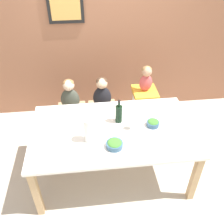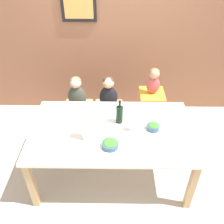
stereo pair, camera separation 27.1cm
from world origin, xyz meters
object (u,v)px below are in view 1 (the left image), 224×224
(chair_right_highchair, at_px, (144,99))
(paper_towel_roll, at_px, (89,130))
(dinner_plate_back_left, at_px, (74,118))
(chair_far_left, at_px, (72,114))
(person_child_center, at_px, (102,93))
(wine_bottle, at_px, (119,113))
(wine_glass_near, at_px, (134,120))
(salad_bowl_large, at_px, (115,144))
(person_child_left, at_px, (70,95))
(dinner_plate_front_left, at_px, (60,151))
(salad_bowl_small, at_px, (153,123))
(chair_far_center, at_px, (103,112))
(person_baby_right, at_px, (146,77))

(chair_right_highchair, bearing_deg, paper_towel_roll, -131.00)
(paper_towel_roll, relative_size, dinner_plate_back_left, 1.36)
(chair_far_left, relative_size, person_child_center, 0.91)
(wine_bottle, relative_size, paper_towel_roll, 1.06)
(wine_glass_near, bearing_deg, wine_bottle, 134.23)
(salad_bowl_large, bearing_deg, paper_towel_roll, 152.47)
(person_child_left, height_order, person_child_center, same)
(person_child_center, distance_m, dinner_plate_front_left, 1.17)
(chair_far_left, relative_size, salad_bowl_large, 2.55)
(wine_glass_near, height_order, salad_bowl_small, wine_glass_near)
(person_child_center, distance_m, dinner_plate_back_left, 0.65)
(chair_far_center, bearing_deg, paper_towel_roll, -102.60)
(chair_far_center, distance_m, wine_glass_near, 0.97)
(dinner_plate_front_left, bearing_deg, chair_right_highchair, 43.68)
(wine_bottle, distance_m, paper_towel_roll, 0.44)
(chair_far_center, height_order, salad_bowl_large, salad_bowl_large)
(person_baby_right, relative_size, salad_bowl_large, 2.11)
(chair_far_center, xyz_separation_m, wine_glass_near, (0.28, -0.80, 0.47))
(wine_glass_near, bearing_deg, dinner_plate_back_left, 158.25)
(chair_right_highchair, xyz_separation_m, wine_glass_near, (-0.31, -0.80, 0.30))
(chair_right_highchair, height_order, dinner_plate_front_left, dinner_plate_front_left)
(person_baby_right, relative_size, dinner_plate_back_left, 1.81)
(person_child_left, distance_m, paper_towel_roll, 0.97)
(chair_far_center, bearing_deg, wine_glass_near, -70.57)
(wine_glass_near, bearing_deg, person_baby_right, 68.49)
(wine_glass_near, bearing_deg, dinner_plate_front_left, -162.08)
(paper_towel_roll, bearing_deg, wine_glass_near, 14.46)
(paper_towel_roll, relative_size, salad_bowl_small, 1.93)
(person_baby_right, distance_m, salad_bowl_large, 1.20)
(person_child_left, relative_size, person_baby_right, 1.32)
(person_child_left, xyz_separation_m, person_child_center, (0.44, 0.00, 0.00))
(dinner_plate_back_left, bearing_deg, wine_bottle, -12.70)
(salad_bowl_small, bearing_deg, chair_far_center, 123.51)
(salad_bowl_large, xyz_separation_m, dinner_plate_back_left, (-0.41, 0.52, -0.03))
(paper_towel_roll, bearing_deg, chair_right_highchair, 49.00)
(chair_far_center, bearing_deg, salad_bowl_large, -87.64)
(salad_bowl_large, distance_m, dinner_plate_back_left, 0.66)
(person_child_left, height_order, person_baby_right, person_baby_right)
(chair_right_highchair, distance_m, dinner_plate_front_left, 1.53)
(paper_towel_roll, bearing_deg, salad_bowl_small, 11.80)
(person_child_center, relative_size, wine_glass_near, 2.72)
(chair_right_highchair, height_order, wine_bottle, wine_bottle)
(paper_towel_roll, bearing_deg, person_child_center, 77.41)
(chair_right_highchair, distance_m, paper_towel_roll, 1.26)
(salad_bowl_small, xyz_separation_m, dinner_plate_back_left, (-0.88, 0.24, -0.03))
(chair_far_left, xyz_separation_m, chair_right_highchair, (1.03, 0.00, 0.17))
(chair_right_highchair, height_order, person_child_left, person_child_left)
(person_baby_right, height_order, dinner_plate_back_left, person_baby_right)
(person_baby_right, height_order, paper_towel_roll, person_baby_right)
(chair_right_highchair, bearing_deg, person_child_center, 179.89)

